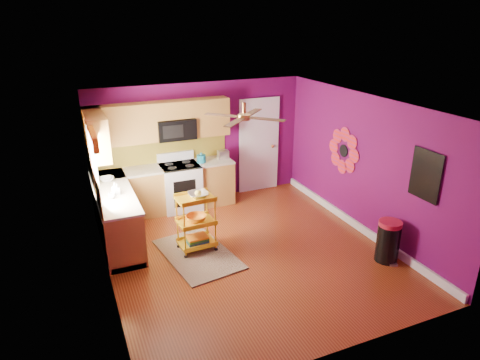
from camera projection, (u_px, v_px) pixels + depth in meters
name	position (u px, v px, depth m)	size (l,w,h in m)	color
ground	(248.00, 252.00, 7.23)	(5.00, 5.00, 0.00)	#66270F
room_envelope	(251.00, 161.00, 6.65)	(4.54, 5.04, 2.52)	#620B50
lower_cabinets	(145.00, 201.00, 8.14)	(2.81, 2.31, 0.94)	olive
electric_range	(180.00, 186.00, 8.72)	(0.76, 0.66, 1.13)	white
upper_cabinetry	(141.00, 126.00, 7.99)	(2.80, 2.30, 1.26)	olive
left_window	(93.00, 152.00, 6.69)	(0.08, 1.35, 1.08)	white
panel_door	(259.00, 146.00, 9.47)	(0.95, 0.11, 2.15)	white
right_wall_art	(377.00, 161.00, 7.23)	(0.04, 2.74, 1.04)	black
ceiling_fan	(244.00, 116.00, 6.57)	(1.01, 1.01, 0.26)	#BF8C3F
shag_rug	(198.00, 254.00, 7.15)	(0.99, 1.62, 0.02)	black
rolling_cart	(197.00, 220.00, 7.11)	(0.62, 0.47, 1.09)	gold
trash_can	(388.00, 241.00, 6.87)	(0.48, 0.48, 0.70)	black
teal_kettle	(201.00, 158.00, 8.67)	(0.18, 0.18, 0.21)	#126F87
toaster	(223.00, 155.00, 8.89)	(0.22, 0.15, 0.18)	beige
soap_bottle_a	(117.00, 189.00, 7.13)	(0.08, 0.08, 0.18)	#EA3F72
soap_bottle_b	(115.00, 188.00, 7.21)	(0.13, 0.13, 0.17)	white
counter_dish	(107.00, 179.00, 7.73)	(0.26, 0.26, 0.06)	white
counter_cup	(112.00, 196.00, 6.99)	(0.12, 0.12, 0.10)	white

